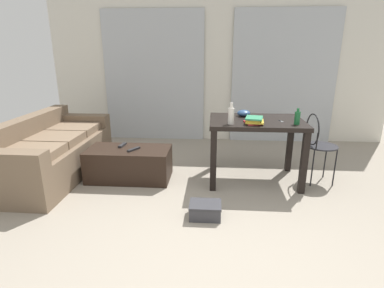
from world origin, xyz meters
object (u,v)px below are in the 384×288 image
at_px(couch, 50,152).
at_px(scissors, 281,121).
at_px(bottle_near, 231,115).
at_px(craft_table, 256,130).
at_px(tv_remote_secondary, 134,149).
at_px(bottle_far, 297,118).
at_px(coffee_table, 129,164).
at_px(bowl, 244,113).
at_px(shoebox, 205,210).
at_px(wire_chair, 317,140).
at_px(tv_remote_primary, 122,145).
at_px(book_stack, 254,120).

bearing_deg(couch, scissors, -0.35).
bearing_deg(bottle_near, scissors, 18.07).
distance_m(craft_table, scissors, 0.30).
height_order(bottle_near, tv_remote_secondary, bottle_near).
bearing_deg(bottle_far, tv_remote_secondary, 177.73).
xyz_separation_m(bottle_near, tv_remote_secondary, (-1.16, 0.11, -0.46)).
distance_m(couch, bottle_far, 3.06).
bearing_deg(coffee_table, tv_remote_secondary, -31.18).
xyz_separation_m(bottle_near, bowl, (0.18, 0.43, -0.06)).
bearing_deg(shoebox, bowl, 69.01).
distance_m(coffee_table, craft_table, 1.62).
bearing_deg(scissors, wire_chair, 5.15).
bearing_deg(coffee_table, bottle_near, -7.40).
bearing_deg(wire_chair, tv_remote_primary, 179.17).
relative_size(bottle_near, bottle_far, 1.32).
height_order(tv_remote_secondary, shoebox, tv_remote_secondary).
relative_size(coffee_table, bottle_far, 5.63).
height_order(bowl, book_stack, bowl).
distance_m(bottle_near, bottle_far, 0.73).
height_order(couch, wire_chair, wire_chair).
relative_size(couch, shoebox, 6.32).
xyz_separation_m(bowl, shoebox, (-0.43, -1.13, -0.74)).
bearing_deg(coffee_table, book_stack, -4.41).
bearing_deg(bowl, book_stack, -78.81).
bearing_deg(bottle_far, bowl, 144.34).
xyz_separation_m(coffee_table, bowl, (1.42, 0.27, 0.61)).
relative_size(coffee_table, wire_chair, 1.19).
distance_m(couch, bowl, 2.52).
distance_m(bottle_near, tv_remote_secondary, 1.25).
bearing_deg(craft_table, coffee_table, -176.99).
bearing_deg(couch, tv_remote_primary, 3.56).
bearing_deg(craft_table, bowl, 125.47).
xyz_separation_m(craft_table, shoebox, (-0.57, -0.94, -0.58)).
distance_m(bottle_near, scissors, 0.62).
distance_m(craft_table, bowl, 0.28).
bearing_deg(tv_remote_primary, tv_remote_secondary, -32.49).
xyz_separation_m(bowl, tv_remote_secondary, (-1.34, -0.32, -0.40)).
xyz_separation_m(bottle_far, tv_remote_secondary, (-1.89, 0.07, -0.44)).
distance_m(couch, tv_remote_secondary, 1.13).
bearing_deg(couch, craft_table, 0.73).
relative_size(bottle_far, tv_remote_primary, 1.06).
distance_m(bottle_near, bowl, 0.47).
relative_size(book_stack, scissors, 2.70).
distance_m(scissors, tv_remote_secondary, 1.78).
height_order(bottle_far, book_stack, bottle_far).
height_order(craft_table, bottle_far, bottle_far).
bearing_deg(tv_remote_primary, wire_chair, 6.36).
bearing_deg(bottle_far, tv_remote_primary, 173.69).
bearing_deg(bottle_far, shoebox, -143.19).
bearing_deg(craft_table, tv_remote_secondary, -174.98).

